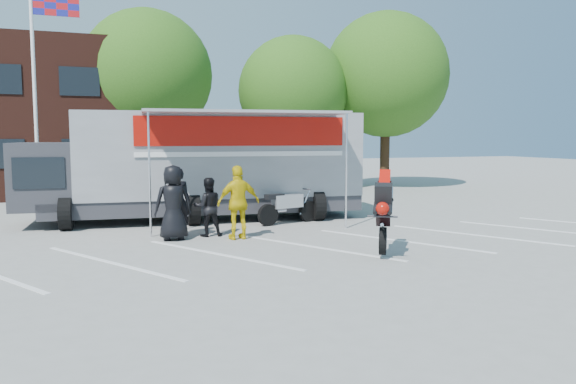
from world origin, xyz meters
TOP-DOWN VIEW (x-y plane):
  - ground at (0.00, 0.00)m, footprint 100.00×100.00m
  - parking_bay_lines at (0.00, 1.00)m, footprint 18.09×13.33m
  - flagpole at (-6.24, 10.00)m, footprint 1.61×0.12m
  - tree_left at (-2.00, 16.00)m, footprint 6.12×6.12m
  - tree_mid at (5.00, 15.00)m, footprint 5.44×5.44m
  - tree_right at (10.00, 14.50)m, footprint 6.46×6.46m
  - transporter_truck at (-1.33, 6.45)m, footprint 11.34×6.32m
  - parked_motorcycle at (0.90, 4.72)m, footprint 2.38×1.31m
  - stunt_bike_rider at (1.49, -0.07)m, footprint 1.65×1.93m
  - spectator_leather_a at (-2.90, 3.20)m, footprint 0.97×0.64m
  - spectator_leather_b at (-2.67, 3.84)m, footprint 0.77×0.60m
  - spectator_leather_c at (-1.93, 3.45)m, footprint 0.82×0.66m
  - spectator_hivis at (-1.27, 2.71)m, footprint 1.17×0.55m

SIDE VIEW (x-z plane):
  - ground at x=0.00m, z-range 0.00..0.00m
  - transporter_truck at x=-1.33m, z-range -1.73..1.73m
  - parked_motorcycle at x=0.90m, z-range -0.59..0.59m
  - stunt_bike_rider at x=1.49m, z-range -1.04..1.04m
  - parking_bay_lines at x=0.00m, z-range 0.00..0.01m
  - spectator_leather_c at x=-1.93m, z-range 0.00..1.60m
  - spectator_leather_b at x=-2.67m, z-range 0.00..1.87m
  - spectator_hivis at x=-1.27m, z-range 0.00..1.95m
  - spectator_leather_a at x=-2.90m, z-range 0.00..1.97m
  - tree_mid at x=5.00m, z-range 1.10..8.78m
  - flagpole at x=-6.24m, z-range 1.05..9.05m
  - tree_left at x=-2.00m, z-range 1.25..9.89m
  - tree_right at x=10.00m, z-range 1.32..10.44m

